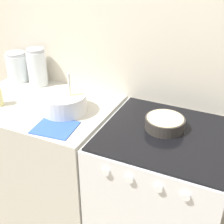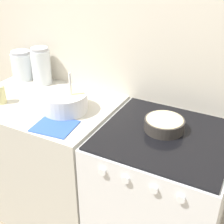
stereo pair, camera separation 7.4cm
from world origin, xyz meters
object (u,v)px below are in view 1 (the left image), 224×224
Objects in this scene: mixing_bowl at (64,102)px; stove at (160,194)px; baking_pan at (165,123)px; storage_jar_left at (17,69)px; storage_jar_middle at (37,70)px.

stove is at bearing 2.47° from mixing_bowl.
storage_jar_left is (-1.20, 0.20, 0.06)m from baking_pan.
baking_pan is 1.03m from storage_jar_middle.
storage_jar_middle reaches higher than stove.
baking_pan is at bearing -11.31° from storage_jar_middle.
mixing_bowl is 0.48m from storage_jar_middle.
storage_jar_left is at bearing 180.00° from storage_jar_middle.
storage_jar_left is (-0.58, 0.27, 0.02)m from mixing_bowl.
storage_jar_middle is at bearing 145.39° from mixing_bowl.
baking_pan is 1.21m from storage_jar_left.
mixing_bowl reaches higher than storage_jar_left.
storage_jar_middle is (-1.04, 0.24, 0.57)m from stove.
storage_jar_middle is (0.19, 0.00, 0.02)m from storage_jar_left.
storage_jar_middle reaches higher than baking_pan.
storage_jar_middle reaches higher than storage_jar_left.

